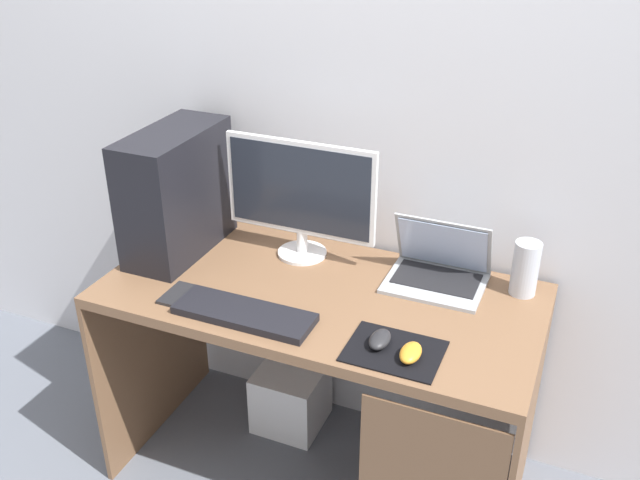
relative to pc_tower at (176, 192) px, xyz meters
name	(u,v)px	position (x,y,z in m)	size (l,w,h in m)	color
ground_plane	(320,470)	(0.55, -0.07, -0.98)	(8.00, 8.00, 0.00)	slate
wall_back	(366,91)	(0.55, 0.30, 0.33)	(4.00, 0.05, 2.60)	silver
desk	(323,337)	(0.57, -0.08, -0.37)	(1.36, 0.66, 0.76)	brown
pc_tower	(176,192)	(0.00, 0.00, 0.00)	(0.20, 0.43, 0.42)	black
monitor	(300,196)	(0.40, 0.11, 0.01)	(0.52, 0.17, 0.41)	white
laptop	(438,270)	(0.87, 0.13, -0.17)	(0.31, 0.24, 0.21)	#9EA3A8
speaker	(525,268)	(1.13, 0.16, -0.12)	(0.08, 0.08, 0.18)	#B7BCC6
keyboard	(244,314)	(0.40, -0.29, -0.20)	(0.42, 0.14, 0.02)	black
mousepad	(394,351)	(0.86, -0.28, -0.21)	(0.26, 0.20, 0.01)	black
mouse_left	(380,339)	(0.81, -0.27, -0.19)	(0.06, 0.10, 0.03)	#232326
mouse_right	(411,353)	(0.91, -0.30, -0.19)	(0.06, 0.10, 0.03)	orange
cell_phone	(177,294)	(0.16, -0.27, -0.21)	(0.07, 0.13, 0.01)	#232326
subwoofer	(291,397)	(0.35, 0.12, -0.85)	(0.25, 0.25, 0.25)	white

